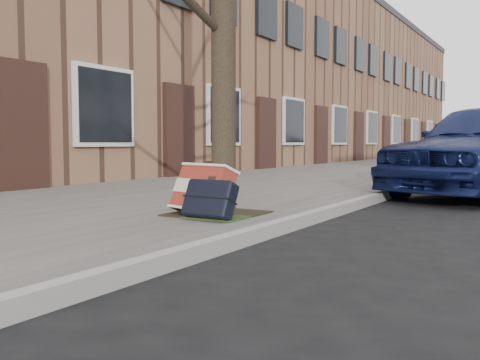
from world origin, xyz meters
The scene contains 6 objects.
ground centered at (0.00, 0.00, 0.00)m, with size 120.00×120.00×0.00m, color black.
near_sidewalk centered at (-3.70, 15.00, 0.06)m, with size 5.00×70.00×0.12m, color slate.
house_near centered at (-9.60, 16.00, 3.50)m, with size 6.80×40.00×7.00m, color brown.
dirt_patch centered at (-2.00, 1.20, 0.13)m, with size 0.85×0.85×0.01m, color black.
suitcase_red centered at (-2.04, 1.00, 0.38)m, with size 0.67×0.18×0.48m, color maroon.
suitcase_navy centered at (-1.84, 0.82, 0.32)m, with size 0.51×0.16×0.36m, color black.
Camera 1 is at (0.96, -3.29, 0.84)m, focal length 40.00 mm.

